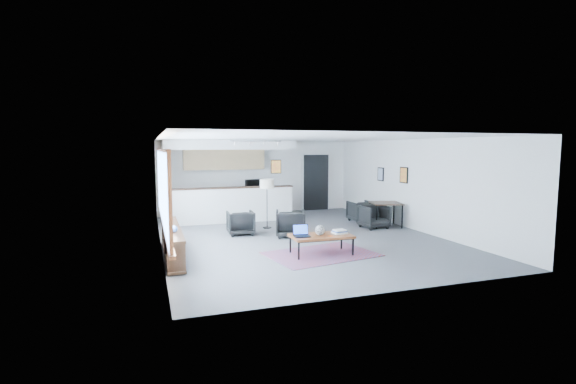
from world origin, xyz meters
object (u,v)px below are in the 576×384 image
object	(u,v)px
laptop	(301,233)
floor_lamp	(267,186)
book_stack	(339,232)
armchair_left	(241,222)
dining_chair_near	(374,217)
dining_chair_far	(361,212)
coffee_table	(321,236)
armchair_right	(290,222)
dining_table	(386,205)
microwave	(254,183)
ceramic_pot	(320,230)

from	to	relation	value
laptop	floor_lamp	world-z (taller)	floor_lamp
book_stack	armchair_left	size ratio (longest dim) A/B	0.46
dining_chair_near	dining_chair_far	world-z (taller)	dining_chair_near
book_stack	coffee_table	bearing A→B (deg)	-178.49
laptop	book_stack	bearing A→B (deg)	3.52
armchair_right	dining_table	bearing A→B (deg)	-153.36
armchair_right	microwave	xyz separation A→B (m)	(0.03, 4.04, 0.73)
laptop	dining_chair_far	size ratio (longest dim) A/B	0.59
coffee_table	laptop	xyz separation A→B (m)	(-0.46, 0.03, 0.11)
book_stack	floor_lamp	size ratio (longest dim) A/B	0.23
dining_table	dining_chair_near	world-z (taller)	dining_table
dining_chair_far	microwave	size ratio (longest dim) A/B	1.14
book_stack	dining_table	world-z (taller)	dining_table
dining_chair_near	microwave	distance (m)	4.65
armchair_right	dining_chair_near	xyz separation A→B (m)	(2.72, 0.34, -0.07)
floor_lamp	dining_chair_far	bearing A→B (deg)	1.47
laptop	armchair_left	world-z (taller)	armchair_left
floor_lamp	dining_chair_far	distance (m)	3.29
coffee_table	laptop	distance (m)	0.47
dining_table	dining_chair_far	distance (m)	1.07
book_stack	floor_lamp	world-z (taller)	floor_lamp
dining_chair_far	floor_lamp	bearing A→B (deg)	1.25
floor_lamp	dining_table	bearing A→B (deg)	-14.26
laptop	ceramic_pot	distance (m)	0.42
laptop	ceramic_pot	xyz separation A→B (m)	(0.42, -0.06, 0.04)
armchair_right	microwave	world-z (taller)	microwave
coffee_table	dining_chair_far	size ratio (longest dim) A/B	2.20
ceramic_pot	dining_table	xyz separation A→B (m)	(3.21, 2.51, 0.11)
armchair_left	dining_chair_far	world-z (taller)	armchair_left
floor_lamp	armchair_right	bearing A→B (deg)	-79.49
book_stack	dining_chair_far	xyz separation A→B (m)	(2.41, 3.43, -0.17)
dining_chair_near	microwave	world-z (taller)	microwave
armchair_left	dining_table	distance (m)	4.42
dining_chair_near	armchair_left	bearing A→B (deg)	171.70
book_stack	dining_table	bearing A→B (deg)	42.28
ceramic_pot	dining_chair_near	bearing A→B (deg)	40.79
dining_chair_far	armchair_left	bearing A→B (deg)	10.53
armchair_right	dining_chair_near	size ratio (longest dim) A/B	1.22
coffee_table	floor_lamp	bearing A→B (deg)	97.24
floor_lamp	dining_chair_near	xyz separation A→B (m)	(2.97, -1.04, -0.94)
ceramic_pot	microwave	size ratio (longest dim) A/B	0.40
dining_chair_far	laptop	bearing A→B (deg)	45.56
laptop	book_stack	xyz separation A→B (m)	(0.91, -0.02, -0.03)
laptop	microwave	distance (m)	6.05
coffee_table	laptop	bearing A→B (deg)	178.25
laptop	floor_lamp	distance (m)	3.42
dining_table	dining_chair_near	xyz separation A→B (m)	(-0.48, -0.16, -0.34)
dining_table	floor_lamp	bearing A→B (deg)	165.74
laptop	floor_lamp	bearing A→B (deg)	91.89
microwave	dining_chair_far	bearing A→B (deg)	-48.45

